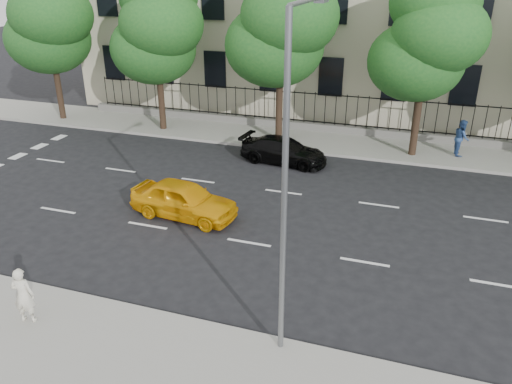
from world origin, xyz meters
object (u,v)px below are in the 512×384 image
street_light (292,150)px  yellow_taxi (184,199)px  black_sedan (284,151)px  woman_near (23,295)px

street_light → yellow_taxi: size_ratio=1.93×
black_sedan → woman_near: size_ratio=2.63×
woman_near → street_light: bearing=-179.6°
woman_near → yellow_taxi: bearing=-113.3°
street_light → black_sedan: 13.44m
yellow_taxi → black_sedan: size_ratio=0.98×
yellow_taxi → black_sedan: 7.08m
black_sedan → street_light: bearing=-157.5°
street_light → woman_near: (-6.67, -1.72, -4.19)m
yellow_taxi → black_sedan: (2.07, 6.77, -0.09)m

